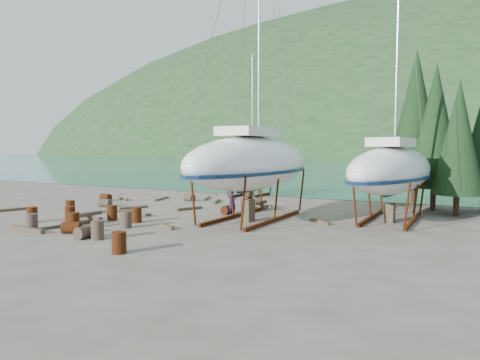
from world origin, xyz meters
The scene contains 51 objects.
ground centered at (0.00, 0.00, 0.00)m, with size 600.00×600.00×0.00m, color #564F44.
bay_water centered at (0.00, 315.00, 0.01)m, with size 700.00×700.00×0.00m, color #166971.
far_hill centered at (0.00, 320.00, 0.00)m, with size 800.00×360.00×110.00m, color #1B3118.
far_house_left centered at (-60.00, 190.00, 2.92)m, with size 6.60×5.60×5.60m.
far_house_center centered at (-20.00, 190.00, 2.92)m, with size 6.60×5.60×5.60m.
cypress_near_right centered at (12.50, 12.00, 5.79)m, with size 3.60×3.60×10.00m.
cypress_mid_right centered at (14.00, 10.00, 4.92)m, with size 3.06×3.06×8.50m.
cypress_back_left centered at (11.00, 14.00, 6.66)m, with size 4.14×4.14×11.50m.
moored_boat_left centered at (-30.00, 60.00, 0.39)m, with size 2.00×5.00×6.05m.
moored_boat_mid centered at (10.00, 80.00, 0.39)m, with size 2.00×5.00×6.05m.
moored_boat_far centered at (-8.00, 110.00, 0.39)m, with size 2.00×5.00×6.05m.
large_sailboat_near centered at (3.51, 2.57, 3.40)m, with size 3.96×13.44×21.13m.
large_sailboat_far centered at (10.77, 6.17, 3.00)m, with size 4.74×11.93×18.37m.
small_sailboat_shore centered at (-2.67, 13.98, 2.07)m, with size 5.31×8.24×12.61m.
worker centered at (1.41, 3.71, 0.80)m, with size 0.59×0.38×1.61m, color navy.
drum_0 centered at (-5.52, -3.12, 0.44)m, with size 0.58×0.58×0.88m, color #5A2A0F.
drum_1 centered at (-0.96, -6.04, 0.29)m, with size 0.58×0.58×0.88m, color #2D2823.
drum_2 centered at (-11.44, 5.24, 0.29)m, with size 0.58×0.58×0.88m, color #5A2A0F.
drum_3 centered at (-3.31, -4.70, 0.44)m, with size 0.58×0.58×0.88m, color #5A2A0F.
drum_5 centered at (-1.22, -3.06, 0.44)m, with size 0.58×0.58×0.88m, color #2D2823.
drum_6 centered at (1.02, 3.80, 0.29)m, with size 0.58×0.58×0.88m, color #5A2A0F.
drum_7 centered at (2.59, -7.42, 0.44)m, with size 0.58×0.58×0.88m, color #5A2A0F.
drum_8 centered at (-7.95, -1.12, 0.44)m, with size 0.58×0.58×0.88m, color #5A2A0F.
drum_9 centered at (-5.30, 8.36, 0.29)m, with size 0.58×0.58×0.88m, color #2D2823.
drum_10 centered at (-1.91, -1.51, 0.44)m, with size 0.58×0.58×0.88m, color #5A2A0F.
drum_11 centered at (1.41, 7.08, 0.29)m, with size 0.58×0.58×0.88m, color #2D2823.
drum_12 centered at (-2.50, -5.52, 0.29)m, with size 0.58×0.58×0.88m, color #5A2A0F.
drum_13 centered at (-7.20, -4.36, 0.44)m, with size 0.58×0.58×0.88m, color #5A2A0F.
drum_14 centered at (-3.74, -1.59, 0.44)m, with size 0.58×0.58×0.88m, color #5A2A0F.
drum_15 centered at (-8.63, 2.49, 0.29)m, with size 0.58×0.58×0.88m, color #2D2823.
drum_16 centered at (-4.87, -6.02, 0.44)m, with size 0.58×0.58×0.88m, color #2D2823.
drum_17 centered at (-0.22, -5.94, 0.44)m, with size 0.58×0.58×0.88m, color #2D2823.
timber_0 centered at (-7.00, 13.24, 0.07)m, with size 0.14×2.91×0.14m, color brown.
timber_1 centered at (7.37, 3.32, 0.10)m, with size 0.19×1.69×0.19m, color brown.
timber_2 centered at (-10.89, 6.53, 0.09)m, with size 0.19×2.59×0.19m, color brown.
timber_3 centered at (-4.36, -4.65, 0.07)m, with size 0.15×2.89×0.15m, color brown.
timber_4 centered at (-6.05, 2.68, 0.09)m, with size 0.17×2.07×0.17m, color brown.
timber_5 centered at (-3.35, -0.56, 0.08)m, with size 0.16×2.84×0.16m, color brown.
timber_6 centered at (-1.02, 11.74, 0.10)m, with size 0.19×2.02×0.19m, color brown.
timber_7 centered at (0.72, -2.08, 0.09)m, with size 0.17×1.52×0.17m, color brown.
timber_8 centered at (-2.25, 4.15, 0.09)m, with size 0.19×1.97×0.19m, color brown.
timber_9 centered at (-4.77, 10.10, 0.08)m, with size 0.15×2.61×0.15m, color brown.
timber_10 centered at (-2.90, 8.72, 0.08)m, with size 0.16×2.39×0.16m, color brown.
timber_11 centered at (-3.85, 0.56, 0.08)m, with size 0.15×2.14×0.15m, color brown.
timber_12 centered at (-5.96, 0.79, 0.08)m, with size 0.17×2.35×0.17m, color brown.
timber_14 centered at (-12.51, -2.01, 0.09)m, with size 0.18×2.89×0.18m, color brown.
timber_15 centered at (-7.95, 8.07, 0.07)m, with size 0.15×2.62×0.15m, color brown.
timber_16 centered at (-4.85, -6.30, 0.11)m, with size 0.23×2.59×0.23m, color brown.
timber_17 centered at (-10.64, 4.08, 0.08)m, with size 0.16×2.72×0.16m, color brown.
timber_pile_fore centered at (-4.15, -2.97, 0.30)m, with size 1.80×1.80×0.60m.
timber_pile_aft centered at (1.99, 6.55, 0.30)m, with size 1.80×1.80×0.60m.
Camera 1 is at (15.02, -19.85, 4.14)m, focal length 32.00 mm.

